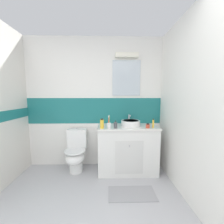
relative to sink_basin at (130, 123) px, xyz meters
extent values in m
cube|color=#B2B2B7|center=(-0.67, -0.94, -0.93)|extent=(3.20, 3.48, 0.04)
cube|color=white|center=(-0.67, 0.31, -0.48)|extent=(3.20, 0.10, 0.85)
cube|color=#1E7272|center=(-0.67, 0.30, 0.19)|extent=(3.20, 0.10, 0.50)
cube|color=white|center=(-0.67, 0.31, 1.02)|extent=(3.20, 0.10, 1.15)
cube|color=silver|center=(-0.05, 0.24, 0.83)|extent=(0.53, 0.02, 0.66)
cube|color=white|center=(-0.05, 0.21, 1.24)|extent=(0.43, 0.10, 0.08)
cube|color=white|center=(0.68, -0.94, 0.34)|extent=(0.10, 3.48, 2.50)
cube|color=white|center=(-0.05, 0.00, -0.50)|extent=(1.04, 0.52, 0.82)
cube|color=white|center=(-0.05, -0.01, -0.07)|extent=(1.06, 0.54, 0.03)
cube|color=silver|center=(-0.05, -0.26, -0.54)|extent=(0.47, 0.01, 0.57)
cylinder|color=silver|center=(-0.05, -0.28, -0.33)|extent=(0.02, 0.02, 0.03)
cylinder|color=white|center=(0.00, 0.00, 0.00)|extent=(0.34, 0.34, 0.10)
cylinder|color=#B3B3B8|center=(0.00, 0.00, 0.04)|extent=(0.28, 0.28, 0.01)
cylinder|color=silver|center=(0.00, 0.20, 0.03)|extent=(0.03, 0.03, 0.18)
cylinder|color=silver|center=(0.00, 0.10, 0.12)|extent=(0.02, 0.15, 0.02)
cylinder|color=white|center=(-1.00, -0.02, -0.82)|extent=(0.24, 0.24, 0.18)
ellipsoid|color=white|center=(-1.00, -0.06, -0.62)|extent=(0.34, 0.42, 0.22)
cylinder|color=white|center=(-1.00, -0.06, -0.49)|extent=(0.37, 0.37, 0.02)
cube|color=white|center=(-1.00, 0.15, -0.32)|extent=(0.36, 0.17, 0.36)
cylinder|color=silver|center=(-1.00, 0.15, -0.13)|extent=(0.04, 0.04, 0.02)
cylinder|color=white|center=(-0.39, -0.17, -0.01)|extent=(0.07, 0.07, 0.09)
cylinder|color=gold|center=(-0.39, -0.16, 0.06)|extent=(0.01, 0.03, 0.18)
cube|color=white|center=(-0.39, -0.16, 0.15)|extent=(0.01, 0.02, 0.03)
cylinder|color=#D83F4C|center=(-0.40, -0.16, 0.06)|extent=(0.02, 0.02, 0.17)
cube|color=white|center=(-0.40, -0.16, 0.14)|extent=(0.01, 0.02, 0.03)
cylinder|color=#4C4C51|center=(-0.28, -0.18, 0.00)|extent=(0.06, 0.06, 0.10)
cylinder|color=#262626|center=(-0.28, -0.18, 0.06)|extent=(0.01, 0.01, 0.04)
cylinder|color=#262626|center=(-0.28, -0.19, 0.08)|extent=(0.01, 0.02, 0.01)
cylinder|color=#D84C33|center=(0.27, -0.17, -0.02)|extent=(0.07, 0.07, 0.06)
cylinder|color=black|center=(0.27, -0.17, 0.02)|extent=(0.05, 0.05, 0.02)
cylinder|color=yellow|center=(-0.51, -0.18, 0.02)|extent=(0.06, 0.06, 0.15)
cylinder|color=black|center=(-0.51, -0.18, 0.10)|extent=(0.05, 0.05, 0.02)
cylinder|color=yellow|center=(0.37, -0.16, 0.01)|extent=(0.03, 0.03, 0.14)
cylinder|color=black|center=(0.37, -0.16, 0.09)|extent=(0.02, 0.02, 0.02)
cube|color=#99999E|center=(-0.07, -0.64, -0.90)|extent=(0.67, 0.33, 0.01)
camera|label=1|loc=(-0.40, -2.49, 0.49)|focal=22.44mm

